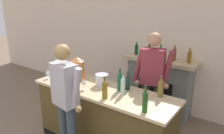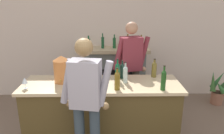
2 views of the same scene
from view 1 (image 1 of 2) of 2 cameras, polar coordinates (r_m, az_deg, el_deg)
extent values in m
cube|color=beige|center=(4.71, 12.83, 5.34)|extent=(12.00, 0.07, 2.75)
cube|color=#4B3B1C|center=(3.57, -2.38, -13.61)|extent=(2.25, 0.66, 0.97)
cube|color=tan|center=(3.34, -2.49, -6.13)|extent=(2.32, 0.73, 0.04)
cube|color=slate|center=(4.68, 12.23, -5.20)|extent=(1.29, 0.44, 1.11)
cube|color=black|center=(4.54, 10.92, -7.78)|extent=(0.71, 0.02, 0.71)
cube|color=tan|center=(4.47, 12.60, 1.74)|extent=(1.45, 0.52, 0.07)
cylinder|color=#0D421F|center=(4.68, 6.39, 4.46)|extent=(0.08, 0.08, 0.20)
cylinder|color=#0D421F|center=(4.65, 6.45, 6.07)|extent=(0.03, 0.03, 0.07)
cylinder|color=#1A4B29|center=(4.54, 9.68, 4.16)|extent=(0.06, 0.06, 0.24)
cylinder|color=#1A4B29|center=(4.51, 9.78, 6.12)|extent=(0.02, 0.02, 0.08)
cylinder|color=#195228|center=(4.44, 12.52, 3.58)|extent=(0.07, 0.07, 0.22)
cylinder|color=#195228|center=(4.41, 12.65, 5.43)|extent=(0.03, 0.03, 0.07)
cylinder|color=brown|center=(4.35, 15.95, 3.03)|extent=(0.07, 0.07, 0.22)
cylinder|color=brown|center=(4.31, 16.12, 4.96)|extent=(0.03, 0.03, 0.07)
cylinder|color=brown|center=(4.26, 19.54, 2.33)|extent=(0.08, 0.08, 0.21)
cylinder|color=brown|center=(4.23, 19.73, 4.17)|extent=(0.03, 0.03, 0.07)
cylinder|color=#313E47|center=(3.38, -12.37, -16.21)|extent=(0.13, 0.13, 0.96)
cube|color=#9B96A1|center=(2.95, -12.28, -4.53)|extent=(0.39, 0.28, 0.58)
cylinder|color=#9B96A1|center=(2.78, -9.36, -5.54)|extent=(0.20, 0.08, 0.57)
sphere|color=olive|center=(2.92, -8.75, -10.88)|extent=(0.09, 0.09, 0.09)
cylinder|color=#9B96A1|center=(3.14, -14.25, -3.10)|extent=(0.20, 0.08, 0.57)
sphere|color=olive|center=(3.26, -13.56, -7.95)|extent=(0.09, 0.09, 0.09)
sphere|color=olive|center=(2.82, -12.85, 3.81)|extent=(0.21, 0.21, 0.21)
cylinder|color=#4E463A|center=(3.87, 8.53, -11.00)|extent=(0.13, 0.13, 1.00)
cylinder|color=#4E463A|center=(3.84, 11.50, -11.41)|extent=(0.13, 0.13, 1.00)
cube|color=maroon|center=(3.55, 10.67, 0.07)|extent=(0.40, 0.30, 0.58)
cylinder|color=maroon|center=(3.57, 7.00, 0.56)|extent=(0.20, 0.08, 0.57)
sphere|color=tan|center=(3.65, 6.75, -4.03)|extent=(0.09, 0.09, 0.09)
cylinder|color=maroon|center=(3.50, 14.32, -0.23)|extent=(0.20, 0.08, 0.57)
sphere|color=tan|center=(3.58, 13.92, -4.91)|extent=(0.09, 0.09, 0.09)
sphere|color=tan|center=(3.44, 11.08, 7.11)|extent=(0.21, 0.21, 0.21)
cylinder|color=#BA6A33|center=(3.68, -9.01, -0.94)|extent=(0.24, 0.24, 0.33)
cone|color=#BA6A33|center=(3.62, -9.16, 2.06)|extent=(0.24, 0.24, 0.07)
cylinder|color=#B29333|center=(3.62, -10.45, -2.93)|extent=(0.02, 0.04, 0.02)
cylinder|color=silver|center=(3.46, -2.69, -3.42)|extent=(0.20, 0.20, 0.17)
cylinder|color=silver|center=(3.42, -2.71, -2.02)|extent=(0.21, 0.21, 0.01)
cylinder|color=#0F4F2C|center=(3.24, 1.98, -4.23)|extent=(0.07, 0.07, 0.24)
sphere|color=#0F4F2C|center=(3.19, 2.01, -2.25)|extent=(0.07, 0.07, 0.07)
cylinder|color=#0F4F2C|center=(3.18, 2.01, -1.47)|extent=(0.03, 0.03, 0.09)
cylinder|color=black|center=(3.16, 2.02, -0.58)|extent=(0.03, 0.03, 0.01)
cylinder|color=brown|center=(2.99, -1.92, -6.30)|extent=(0.08, 0.08, 0.22)
sphere|color=brown|center=(2.95, -1.94, -4.38)|extent=(0.07, 0.07, 0.07)
cylinder|color=brown|center=(2.94, -1.94, -3.61)|extent=(0.03, 0.03, 0.08)
cylinder|color=black|center=(2.92, -1.95, -2.73)|extent=(0.03, 0.03, 0.01)
cylinder|color=#182E25|center=(3.28, 4.12, -4.28)|extent=(0.07, 0.07, 0.20)
sphere|color=#182E25|center=(3.25, 4.16, -2.64)|extent=(0.07, 0.07, 0.07)
cylinder|color=#182E25|center=(3.23, 4.18, -1.99)|extent=(0.03, 0.03, 0.08)
cylinder|color=black|center=(3.22, 4.19, -1.24)|extent=(0.03, 0.03, 0.01)
cylinder|color=brown|center=(3.12, 12.59, -5.83)|extent=(0.08, 0.08, 0.20)
sphere|color=brown|center=(3.08, 12.71, -4.08)|extent=(0.07, 0.07, 0.07)
cylinder|color=brown|center=(3.07, 12.76, -3.39)|extent=(0.03, 0.03, 0.08)
cylinder|color=black|center=(3.05, 12.82, -2.58)|extent=(0.03, 0.03, 0.01)
cylinder|color=#1A4518|center=(2.68, 8.60, -9.23)|extent=(0.07, 0.07, 0.24)
sphere|color=#1A4518|center=(2.62, 8.72, -6.86)|extent=(0.06, 0.06, 0.06)
cylinder|color=#1A4518|center=(2.61, 8.77, -5.92)|extent=(0.03, 0.03, 0.09)
cylinder|color=black|center=(2.58, 8.82, -4.83)|extent=(0.03, 0.03, 0.01)
cylinder|color=#A8BCB6|center=(3.12, 2.86, -5.28)|extent=(0.07, 0.07, 0.22)
sphere|color=#A8BCB6|center=(3.08, 2.89, -3.42)|extent=(0.06, 0.06, 0.06)
cylinder|color=#A8BCB6|center=(3.06, 2.90, -2.68)|extent=(0.03, 0.03, 0.08)
cylinder|color=black|center=(3.05, 2.92, -1.82)|extent=(0.03, 0.03, 0.01)
cylinder|color=silver|center=(3.34, -7.33, -5.77)|extent=(0.07, 0.07, 0.01)
cylinder|color=silver|center=(3.33, -7.36, -5.06)|extent=(0.01, 0.01, 0.08)
cone|color=silver|center=(3.29, -7.42, -3.66)|extent=(0.08, 0.08, 0.09)
cylinder|color=silver|center=(3.91, -16.28, -2.84)|extent=(0.06, 0.06, 0.01)
cylinder|color=silver|center=(3.90, -16.32, -2.32)|extent=(0.01, 0.01, 0.07)
cone|color=silver|center=(3.88, -16.42, -1.24)|extent=(0.08, 0.08, 0.08)
camera|label=2|loc=(1.88, -71.97, 1.78)|focal=35.00mm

